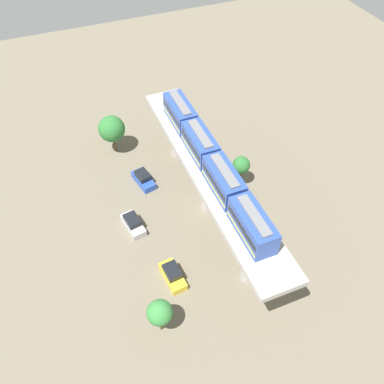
% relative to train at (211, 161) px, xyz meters
% --- Properties ---
extents(ground_plane, '(120.00, 120.00, 0.00)m').
position_rel_train_xyz_m(ground_plane, '(0.00, 0.33, -8.68)').
color(ground_plane, '#706654').
extents(viaduct, '(5.20, 35.80, 7.15)m').
position_rel_train_xyz_m(viaduct, '(0.00, 0.33, -3.06)').
color(viaduct, '#B7B2AA').
rests_on(viaduct, ground).
extents(train, '(2.64, 27.45, 3.24)m').
position_rel_train_xyz_m(train, '(0.00, 0.00, 0.00)').
color(train, '#2D4CA5').
rests_on(train, viaduct).
extents(parked_car_silver, '(2.47, 4.44, 1.76)m').
position_rel_train_xyz_m(parked_car_silver, '(-10.38, 0.72, -7.94)').
color(parked_car_silver, '#B2B5BA').
rests_on(parked_car_silver, ground).
extents(parked_car_blue, '(2.61, 4.48, 1.76)m').
position_rel_train_xyz_m(parked_car_blue, '(-6.74, 7.96, -7.94)').
color(parked_car_blue, '#284CB7').
rests_on(parked_car_blue, ground).
extents(parked_car_yellow, '(2.18, 4.35, 1.76)m').
position_rel_train_xyz_m(parked_car_yellow, '(-8.25, -8.24, -7.94)').
color(parked_car_yellow, yellow).
rests_on(parked_car_yellow, ground).
extents(tree_near_viaduct, '(2.42, 2.42, 4.88)m').
position_rel_train_xyz_m(tree_near_viaduct, '(5.82, 2.66, -5.07)').
color(tree_near_viaduct, brown).
rests_on(tree_near_viaduct, ground).
extents(tree_mid_lot, '(2.70, 2.70, 4.94)m').
position_rel_train_xyz_m(tree_mid_lot, '(-11.44, -13.47, -5.13)').
color(tree_mid_lot, brown).
rests_on(tree_mid_lot, ground).
extents(tree_far_corner, '(3.94, 3.94, 6.22)m').
position_rel_train_xyz_m(tree_far_corner, '(-8.70, 16.23, -4.45)').
color(tree_far_corner, brown).
rests_on(tree_far_corner, ground).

